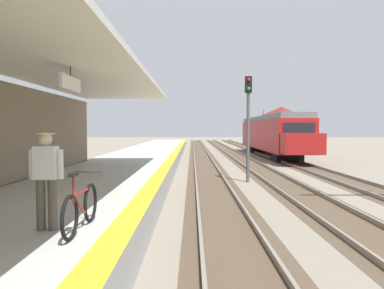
% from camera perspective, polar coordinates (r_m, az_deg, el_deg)
% --- Properties ---
extents(station_platform, '(5.00, 80.00, 0.91)m').
position_cam_1_polar(station_platform, '(16.60, -11.91, -5.04)').
color(station_platform, '#A8A8A3').
rests_on(station_platform, ground).
extents(track_pair_nearest_platform, '(2.34, 120.00, 0.16)m').
position_cam_1_polar(track_pair_nearest_platform, '(20.27, 2.84, -4.76)').
color(track_pair_nearest_platform, '#4C3D2D').
rests_on(track_pair_nearest_platform, ground).
extents(track_pair_middle, '(2.34, 120.00, 0.16)m').
position_cam_1_polar(track_pair_middle, '(20.71, 12.31, -4.66)').
color(track_pair_middle, '#4C3D2D').
rests_on(track_pair_middle, ground).
extents(track_pair_far_side, '(2.34, 120.00, 0.16)m').
position_cam_1_polar(track_pair_far_side, '(21.68, 21.16, -4.46)').
color(track_pair_far_side, '#4C3D2D').
rests_on(track_pair_far_side, ground).
extents(approaching_train, '(2.93, 19.60, 4.76)m').
position_cam_1_polar(approaching_train, '(34.64, 13.12, 1.74)').
color(approaching_train, maroon).
rests_on(approaching_train, ground).
extents(commuter_person, '(0.59, 0.30, 1.67)m').
position_cam_1_polar(commuter_person, '(6.45, -22.50, -4.70)').
color(commuter_person, brown).
rests_on(commuter_person, station_platform).
extents(bicycle_beside_commuter, '(0.48, 1.82, 1.04)m').
position_cam_1_polar(bicycle_beside_commuter, '(6.32, -17.48, -9.83)').
color(bicycle_beside_commuter, black).
rests_on(bicycle_beside_commuter, station_platform).
extents(rail_signal_post, '(0.32, 0.34, 5.20)m').
position_cam_1_polar(rail_signal_post, '(17.39, 9.39, 4.38)').
color(rail_signal_post, '#4C4C4C').
rests_on(rail_signal_post, ground).
extents(distant_trackside_house, '(6.60, 5.28, 6.40)m').
position_cam_1_polar(distant_trackside_house, '(61.04, 14.63, 3.14)').
color(distant_trackside_house, maroon).
rests_on(distant_trackside_house, ground).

